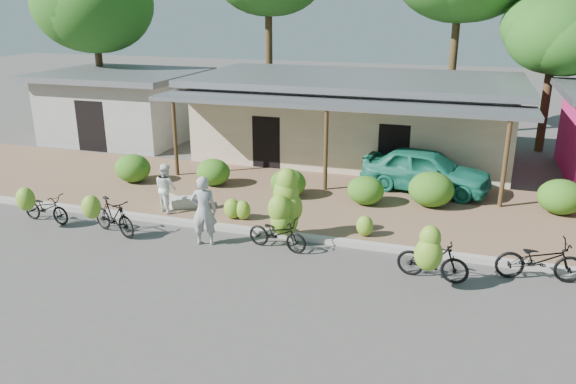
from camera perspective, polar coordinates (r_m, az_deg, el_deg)
name	(u,v)px	position (r m, az deg, el deg)	size (l,w,h in m)	color
ground	(263,269)	(13.74, -2.53, -7.84)	(100.00, 100.00, 0.00)	#4C4946
sidewalk	(317,201)	(18.12, 2.92, -0.94)	(60.00, 6.00, 0.12)	brown
curb	(288,235)	(15.42, 0.03, -4.44)	(60.00, 0.25, 0.15)	#A8A399
shop_main	(355,117)	(23.28, 6.79, 7.61)	(13.00, 8.50, 3.35)	beige
shop_grey	(123,105)	(27.60, -16.45, 8.48)	(7.00, 6.00, 3.15)	#A2A19C
tree_back_left	(91,2)	(30.51, -19.39, 17.75)	(5.87, 5.81, 8.40)	#503B20
tree_near_right	(550,32)	(26.33, 25.10, 14.48)	(4.16, 3.96, 6.53)	#503B20
hedge_0	(133,168)	(20.48, -15.50, 2.35)	(1.27, 1.15, 0.99)	#296316
hedge_1	(213,172)	(19.56, -7.60, 2.02)	(1.18, 1.06, 0.92)	#296316
hedge_2	(288,183)	(18.23, 0.01, 0.93)	(1.18, 1.06, 0.92)	#296316
hedge_3	(366,190)	(17.69, 7.89, 0.17)	(1.16, 1.04, 0.90)	#296316
hedge_4	(431,189)	(17.88, 14.33, 0.26)	(1.39, 1.25, 1.09)	#296316
hedge_5	(561,197)	(18.59, 25.98, -0.45)	(1.35, 1.21, 1.05)	#296316
bike_far_left	(43,206)	(17.78, -23.66, -1.35)	(1.71, 1.26, 1.26)	black
bike_left	(110,215)	(16.20, -17.59, -2.24)	(1.79, 1.36, 1.32)	black
bike_center	(283,215)	(14.73, -0.54, -2.32)	(1.74, 1.28, 2.06)	black
bike_right	(432,257)	(13.20, 14.37, -6.38)	(1.70, 1.24, 1.57)	black
bike_far_right	(540,260)	(14.24, 24.21, -6.29)	(2.02, 0.92, 1.03)	black
loose_banana_a	(232,209)	(16.47, -5.71, -1.69)	(0.49, 0.42, 0.62)	#82AE2B
loose_banana_b	(243,210)	(16.38, -4.61, -1.83)	(0.46, 0.39, 0.58)	#82AE2B
loose_banana_c	(365,226)	(15.33, 7.81, -3.42)	(0.46, 0.39, 0.58)	#82AE2B
sack_near	(189,202)	(17.67, -9.98, -0.99)	(0.85, 0.40, 0.30)	beige
sack_far	(172,201)	(17.84, -11.67, -0.95)	(0.75, 0.38, 0.28)	beige
vendor	(204,211)	(14.90, -8.57, -1.89)	(0.69, 0.45, 1.90)	#9A9A9A
bystander	(166,188)	(17.23, -12.28, 0.43)	(0.72, 0.56, 1.49)	white
teal_van	(426,170)	(19.29, 13.84, 2.19)	(1.70, 4.23, 1.44)	#1A785F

